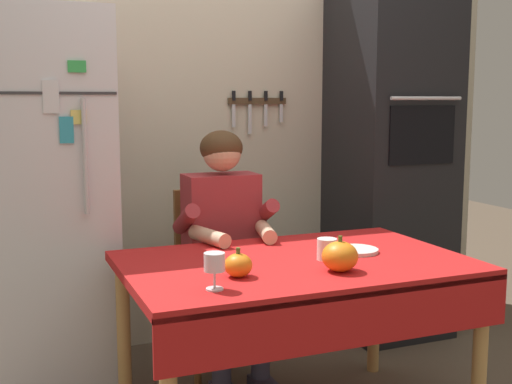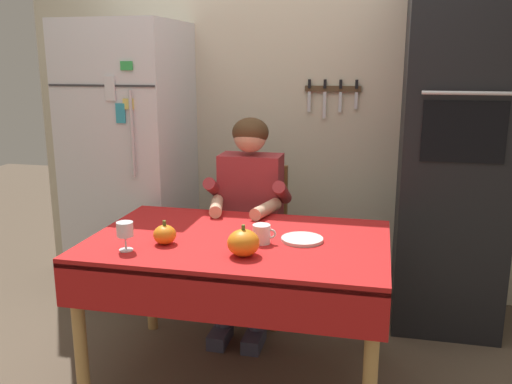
{
  "view_description": "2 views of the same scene",
  "coord_description": "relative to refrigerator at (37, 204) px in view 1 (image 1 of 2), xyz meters",
  "views": [
    {
      "loc": [
        -1.13,
        -2.26,
        1.39
      ],
      "look_at": [
        -0.11,
        0.26,
        1.01
      ],
      "focal_mm": 45.71,
      "sensor_mm": 36.0,
      "label": 1
    },
    {
      "loc": [
        0.63,
        -2.28,
        1.56
      ],
      "look_at": [
        0.07,
        0.15,
        0.96
      ],
      "focal_mm": 38.24,
      "sensor_mm": 36.0,
      "label": 2
    }
  ],
  "objects": [
    {
      "name": "seated_person",
      "position": [
        0.85,
        -0.28,
        -0.16
      ],
      "size": [
        0.47,
        0.55,
        1.25
      ],
      "color": "#38384C",
      "rests_on": "ground"
    },
    {
      "name": "serving_tray",
      "position": [
        1.25,
        -0.84,
        -0.15
      ],
      "size": [
        0.2,
        0.2,
        0.02
      ],
      "primitive_type": "cylinder",
      "color": "silver",
      "rests_on": "dining_table"
    },
    {
      "name": "wine_glass",
      "position": [
        0.51,
        -1.14,
        -0.07
      ],
      "size": [
        0.07,
        0.07,
        0.13
      ],
      "color": "white",
      "rests_on": "dining_table"
    },
    {
      "name": "chair_behind_person",
      "position": [
        0.85,
        -0.09,
        -0.39
      ],
      "size": [
        0.4,
        0.4,
        0.93
      ],
      "color": "brown",
      "rests_on": "ground"
    },
    {
      "name": "dining_table",
      "position": [
        0.95,
        -0.88,
        -0.24
      ],
      "size": [
        1.4,
        0.9,
        0.74
      ],
      "color": "tan",
      "rests_on": "ground"
    },
    {
      "name": "refrigerator",
      "position": [
        0.0,
        0.0,
        0.0
      ],
      "size": [
        0.68,
        0.71,
        1.8
      ],
      "color": "silver",
      "rests_on": "ground"
    },
    {
      "name": "pumpkin_medium",
      "position": [
        1.03,
        -1.09,
        -0.1
      ],
      "size": [
        0.14,
        0.14,
        0.14
      ],
      "color": "orange",
      "rests_on": "dining_table"
    },
    {
      "name": "back_wall_assembly",
      "position": [
        1.0,
        0.39,
        0.4
      ],
      "size": [
        3.7,
        0.13,
        2.6
      ],
      "color": "beige",
      "rests_on": "ground"
    },
    {
      "name": "wall_oven",
      "position": [
        2.0,
        0.04,
        0.15
      ],
      "size": [
        0.6,
        0.64,
        2.1
      ],
      "color": "black",
      "rests_on": "ground"
    },
    {
      "name": "pumpkin_large",
      "position": [
        0.64,
        -1.02,
        -0.12
      ],
      "size": [
        0.1,
        0.1,
        0.11
      ],
      "color": "orange",
      "rests_on": "dining_table"
    },
    {
      "name": "coffee_mug",
      "position": [
        1.07,
        -0.91,
        -0.12
      ],
      "size": [
        0.11,
        0.08,
        0.09
      ],
      "color": "white",
      "rests_on": "dining_table"
    }
  ]
}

